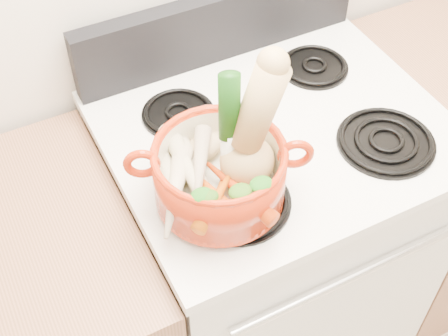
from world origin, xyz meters
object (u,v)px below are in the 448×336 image
squash (258,125)px  leek (230,129)px  stove_body (267,247)px  dutch_oven (219,174)px

squash → leek: bearing=173.7°
stove_body → dutch_oven: dutch_oven is taller
dutch_oven → squash: bearing=19.6°
stove_body → leek: bearing=-147.6°
dutch_oven → stove_body: bearing=53.9°
dutch_oven → leek: leek is taller
stove_body → dutch_oven: 0.63m
stove_body → dutch_oven: bearing=-148.3°
dutch_oven → leek: bearing=49.1°
stove_body → squash: 0.71m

